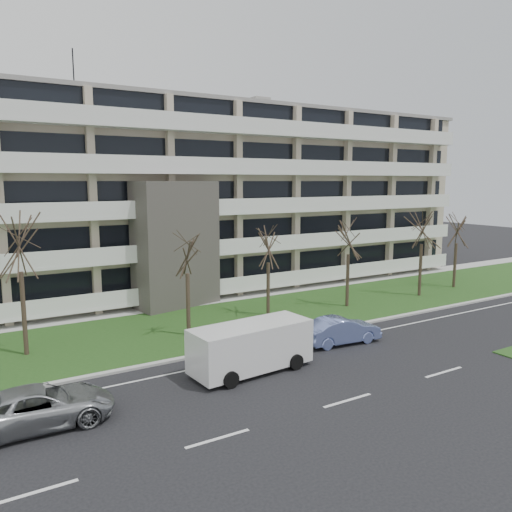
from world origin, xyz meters
TOP-DOWN VIEW (x-y plane):
  - ground at (0.00, 0.00)m, footprint 160.00×160.00m
  - grass_verge at (0.00, 13.00)m, footprint 90.00×10.00m
  - curb at (0.00, 8.00)m, footprint 90.00×0.35m
  - sidewalk at (0.00, 18.50)m, footprint 90.00×2.00m
  - lane_edge_line at (0.00, 6.50)m, footprint 90.00×0.12m
  - apartment_building at (-0.01, 25.32)m, footprint 60.50×15.10m
  - silver_pickup at (-11.23, 4.25)m, footprint 5.47×2.65m
  - blue_sedan at (4.65, 5.84)m, footprint 4.66×2.01m
  - white_van at (-1.70, 4.87)m, footprint 6.10×2.81m
  - tree_2 at (-10.72, 12.77)m, footprint 3.95×3.95m
  - tree_3 at (-2.15, 11.47)m, footprint 3.33×3.33m
  - tree_4 at (4.22, 12.80)m, footprint 3.24×3.24m
  - tree_5 at (10.42, 11.93)m, footprint 3.42×3.42m
  - tree_6 at (17.58, 11.57)m, footprint 3.69×3.69m
  - tree_7 at (22.61, 12.23)m, footprint 3.40×3.40m

SIDE VIEW (x-z plane):
  - ground at x=0.00m, z-range 0.00..0.00m
  - lane_edge_line at x=0.00m, z-range 0.00..0.01m
  - grass_verge at x=0.00m, z-range 0.00..0.06m
  - sidewalk at x=0.00m, z-range 0.00..0.08m
  - curb at x=0.00m, z-range 0.00..0.12m
  - blue_sedan at x=4.65m, z-range 0.00..1.49m
  - silver_pickup at x=-11.23m, z-range 0.00..1.50m
  - white_van at x=-1.70m, z-range 0.23..2.53m
  - tree_4 at x=4.22m, z-range 1.79..8.26m
  - tree_3 at x=-2.15m, z-range 1.84..8.49m
  - tree_7 at x=22.61m, z-range 1.88..8.69m
  - tree_5 at x=10.42m, z-range 1.90..8.75m
  - tree_6 at x=17.58m, z-range 2.05..9.42m
  - tree_2 at x=-10.72m, z-range 2.20..10.11m
  - apartment_building at x=-0.01m, z-range -1.76..16.99m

